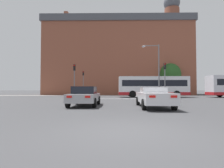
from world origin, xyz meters
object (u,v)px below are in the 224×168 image
Objects in this scene: traffic_light_near_left at (74,76)px; bus_crossing_lead at (153,86)px; pedestrian_waiting at (128,90)px; car_roadster_right at (153,97)px; street_lamp_junction at (156,65)px; traffic_light_far_left at (83,79)px; car_saloon_left at (85,96)px; traffic_light_near_right at (165,75)px.

bus_crossing_lead is at bearing 20.01° from traffic_light_near_left.
traffic_light_near_left is 13.83m from pedestrian_waiting.
pedestrian_waiting is (-0.02, 22.26, 0.28)m from car_roadster_right.
street_lamp_junction is (10.96, 1.72, 1.59)m from traffic_light_near_left.
traffic_light_near_left is at bearing -86.55° from traffic_light_far_left.
car_saloon_left is 0.42× the size of bus_crossing_lead.
bus_crossing_lead is 4.28m from traffic_light_near_right.
traffic_light_near_right reaches higher than bus_crossing_lead.
pedestrian_waiting is (4.68, 21.21, 0.25)m from car_saloon_left.
traffic_light_near_left is (-11.00, -4.00, 1.30)m from bus_crossing_lead.
bus_crossing_lead reaches higher than car_roadster_right.
traffic_light_near_left is at bearing 16.19° from pedestrian_waiting.
traffic_light_near_right is 15.68m from traffic_light_far_left.
traffic_light_near_left is at bearing 126.55° from car_roadster_right.
bus_crossing_lead is 2.24× the size of traffic_light_far_left.
car_roadster_right is 22.47m from traffic_light_far_left.
traffic_light_near_left is (-11.71, -0.03, -0.10)m from traffic_light_near_right.
traffic_light_far_left is (-3.65, 19.68, 2.34)m from car_saloon_left.
traffic_light_far_left reaches higher than bus_crossing_lead.
traffic_light_near_right is 2.38m from street_lamp_junction.
traffic_light_near_left is at bearing -69.99° from bus_crossing_lead.
car_saloon_left is at bearing -79.51° from traffic_light_far_left.
traffic_light_near_left is at bearing -179.86° from traffic_light_near_right.
car_saloon_left is 4.82m from car_roadster_right.
pedestrian_waiting reaches higher than car_roadster_right.
car_saloon_left is at bearing 168.70° from car_roadster_right.
traffic_light_near_right is 0.62× the size of street_lamp_junction.
bus_crossing_lead is 2.23× the size of traffic_light_near_right.
car_saloon_left is 16.06m from bus_crossing_lead.
traffic_light_far_left is (-12.30, 9.73, -0.01)m from traffic_light_near_right.
street_lamp_junction is (7.90, 11.65, 3.84)m from car_saloon_left.
traffic_light_near_left reaches higher than car_roadster_right.
traffic_light_far_left reaches higher than car_roadster_right.
car_saloon_left is 0.58× the size of street_lamp_junction.
street_lamp_junction is (11.55, -8.03, 1.50)m from traffic_light_far_left.
traffic_light_near_right is at bearing 49.74° from car_saloon_left.
street_lamp_junction is at bearing -0.88° from bus_crossing_lead.
bus_crossing_lead is at bearing 61.06° from car_saloon_left.
street_lamp_junction is (3.20, 12.70, 3.87)m from car_roadster_right.
street_lamp_junction is at bearing 8.94° from traffic_light_near_left.
car_saloon_left is 13.39m from traffic_light_near_right.
traffic_light_near_left is 9.78m from traffic_light_far_left.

